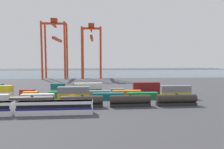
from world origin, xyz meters
TOP-DOWN VIEW (x-y plane):
  - ground_plane at (0.00, 40.00)m, footprint 420.00×420.00m
  - harbour_water at (0.00, 139.09)m, footprint 400.00×110.00m
  - passenger_train at (-13.52, -18.38)m, footprint 43.88×3.14m
  - freight_tank_row at (12.76, -10.97)m, footprint 61.56×2.77m
  - shipping_container_0 at (-26.53, 0.75)m, footprint 6.04×2.44m
  - shipping_container_1 at (-12.95, 0.75)m, footprint 12.10×2.44m
  - shipping_container_2 at (0.63, 0.75)m, footprint 12.10×2.44m
  - shipping_container_3 at (0.63, 0.75)m, footprint 12.10×2.44m
  - shipping_container_4 at (14.20, 0.75)m, footprint 12.10×2.44m
  - shipping_container_5 at (27.78, 0.75)m, footprint 12.10×2.44m
  - shipping_container_6 at (41.35, 0.75)m, footprint 12.10×2.44m
  - shipping_container_7 at (41.35, 0.75)m, footprint 12.10×2.44m
  - shipping_container_10 at (-17.41, 6.43)m, footprint 6.04×2.44m
  - shipping_container_11 at (-4.16, 6.43)m, footprint 12.10×2.44m
  - shipping_container_12 at (9.09, 6.43)m, footprint 12.10×2.44m
  - shipping_container_13 at (22.33, 6.43)m, footprint 12.10×2.44m
  - shipping_container_16 at (-20.75, 12.11)m, footprint 6.04×2.44m
  - shipping_container_17 at (-7.50, 12.11)m, footprint 6.04×2.44m
  - shipping_container_18 at (-7.50, 12.11)m, footprint 6.04×2.44m
  - shipping_container_19 at (5.74, 12.11)m, footprint 12.10×2.44m
  - shipping_container_20 at (5.74, 12.11)m, footprint 12.10×2.44m
  - shipping_container_21 at (18.99, 12.11)m, footprint 6.04×2.44m
  - shipping_container_22 at (32.24, 12.11)m, footprint 12.10×2.44m
  - shipping_container_23 at (32.24, 12.11)m, footprint 12.10×2.44m
  - gantry_crane_west at (-24.07, 88.20)m, footprint 19.21×35.29m
  - gantry_crane_central at (5.37, 88.65)m, footprint 16.39×36.54m

SIDE VIEW (x-z plane):
  - ground_plane at x=0.00m, z-range 0.00..0.00m
  - harbour_water at x=0.00m, z-range 0.00..0.01m
  - shipping_container_0 at x=-26.53m, z-range 0.00..2.60m
  - shipping_container_1 at x=-12.95m, z-range 0.00..2.60m
  - shipping_container_2 at x=0.63m, z-range 0.00..2.60m
  - shipping_container_4 at x=14.20m, z-range 0.00..2.60m
  - shipping_container_5 at x=27.78m, z-range 0.00..2.60m
  - shipping_container_6 at x=41.35m, z-range 0.00..2.60m
  - shipping_container_10 at x=-17.41m, z-range 0.00..2.60m
  - shipping_container_11 at x=-4.16m, z-range 0.00..2.60m
  - shipping_container_12 at x=9.09m, z-range 0.00..2.60m
  - shipping_container_13 at x=22.33m, z-range 0.00..2.60m
  - shipping_container_16 at x=-20.75m, z-range 0.00..2.60m
  - shipping_container_17 at x=-7.50m, z-range 0.00..2.60m
  - shipping_container_19 at x=5.74m, z-range 0.00..2.60m
  - shipping_container_21 at x=18.99m, z-range 0.00..2.60m
  - shipping_container_22 at x=32.24m, z-range 0.00..2.60m
  - freight_tank_row at x=12.76m, z-range -0.14..4.09m
  - passenger_train at x=-13.52m, z-range 0.19..4.09m
  - shipping_container_3 at x=0.63m, z-range 2.60..5.20m
  - shipping_container_7 at x=41.35m, z-range 2.60..5.20m
  - shipping_container_18 at x=-7.50m, z-range 2.60..5.20m
  - shipping_container_20 at x=5.74m, z-range 2.60..5.20m
  - shipping_container_23 at x=32.24m, z-range 2.60..5.20m
  - gantry_crane_central at x=5.37m, z-range 5.23..49.76m
  - gantry_crane_west at x=-24.07m, z-range 4.64..52.71m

